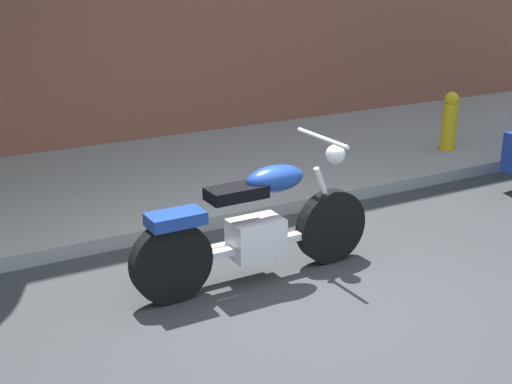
% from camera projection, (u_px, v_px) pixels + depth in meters
% --- Properties ---
extents(ground_plane, '(60.00, 60.00, 0.00)m').
position_uv_depth(ground_plane, '(303.00, 305.00, 5.48)').
color(ground_plane, '#303335').
extents(sidewalk, '(20.08, 3.23, 0.14)m').
position_uv_depth(sidewalk, '(147.00, 181.00, 8.23)').
color(sidewalk, '#959595').
rests_on(sidewalk, ground).
extents(motorcycle, '(2.18, 0.70, 1.16)m').
position_uv_depth(motorcycle, '(256.00, 227.00, 5.76)').
color(motorcycle, black).
rests_on(motorcycle, ground).
extents(fire_hydrant, '(0.20, 0.20, 0.91)m').
position_uv_depth(fire_hydrant, '(449.00, 126.00, 9.19)').
color(fire_hydrant, gold).
rests_on(fire_hydrant, ground).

